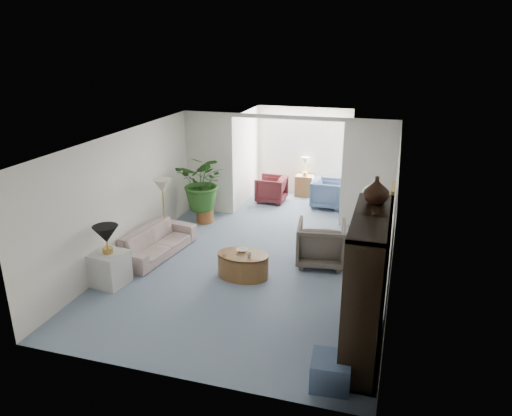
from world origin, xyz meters
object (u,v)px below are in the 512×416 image
(framed_picture, at_px, (393,201))
(coffee_bowl, at_px, (242,250))
(entertainment_cabinet, at_px, (367,286))
(plant_pot, at_px, (205,215))
(end_table, at_px, (110,269))
(sunroom_chair_blue, at_px, (328,193))
(sofa, at_px, (156,242))
(sunroom_table, at_px, (304,186))
(cabinet_urn, at_px, (376,190))
(coffee_cup, at_px, (249,255))
(side_table_dark, at_px, (359,248))
(wingback_chair, at_px, (321,243))
(coffee_table, at_px, (243,265))
(sunroom_chair_maroon, at_px, (271,189))
(table_lamp, at_px, (106,234))
(floor_lamp, at_px, (162,186))
(ottoman, at_px, (331,372))

(framed_picture, xyz_separation_m, coffee_bowl, (-2.55, 0.11, -1.23))
(entertainment_cabinet, xyz_separation_m, plant_pot, (-4.00, 4.03, -0.85))
(end_table, bearing_deg, framed_picture, 11.32)
(sunroom_chair_blue, bearing_deg, sofa, 144.48)
(coffee_bowl, relative_size, sunroom_table, 0.34)
(cabinet_urn, bearing_deg, coffee_cup, 153.80)
(framed_picture, relative_size, end_table, 0.83)
(side_table_dark, bearing_deg, sunroom_chair_blue, 109.37)
(sofa, xyz_separation_m, wingback_chair, (3.23, 0.54, 0.14))
(coffee_cup, relative_size, cabinet_urn, 0.25)
(sofa, xyz_separation_m, sunroom_table, (2.10, 4.64, 0.01))
(cabinet_urn, bearing_deg, coffee_table, 153.27)
(framed_picture, height_order, sunroom_chair_maroon, framed_picture)
(plant_pot, xyz_separation_m, sunroom_chair_maroon, (1.12, 1.91, 0.18))
(end_table, distance_m, entertainment_cabinet, 4.54)
(framed_picture, xyz_separation_m, sofa, (-4.46, 0.42, -1.42))
(framed_picture, height_order, coffee_table, framed_picture)
(framed_picture, distance_m, plant_pot, 5.10)
(sofa, xyz_separation_m, table_lamp, (-0.20, -1.35, 0.68))
(wingback_chair, relative_size, sunroom_chair_maroon, 1.22)
(coffee_cup, height_order, side_table_dark, side_table_dark)
(cabinet_urn, distance_m, sunroom_table, 6.82)
(floor_lamp, height_order, entertainment_cabinet, entertainment_cabinet)
(table_lamp, height_order, ottoman, table_lamp)
(coffee_table, bearing_deg, coffee_cup, -33.69)
(coffee_bowl, relative_size, cabinet_urn, 0.54)
(table_lamp, xyz_separation_m, coffee_bowl, (2.11, 1.04, -0.48))
(plant_pot, bearing_deg, table_lamp, -97.43)
(wingback_chair, distance_m, sunroom_chair_maroon, 3.84)
(side_table_dark, bearing_deg, sofa, -167.98)
(wingback_chair, bearing_deg, sunroom_table, -82.01)
(side_table_dark, height_order, plant_pot, side_table_dark)
(sofa, distance_m, coffee_table, 2.00)
(coffee_table, distance_m, side_table_dark, 2.33)
(plant_pot, bearing_deg, sunroom_chair_maroon, 59.59)
(framed_picture, distance_m, sunroom_chair_maroon, 5.48)
(coffee_bowl, bearing_deg, coffee_table, -63.43)
(sofa, height_order, entertainment_cabinet, entertainment_cabinet)
(coffee_cup, distance_m, sunroom_table, 5.15)
(table_lamp, xyz_separation_m, side_table_dark, (4.13, 2.19, -0.67))
(sunroom_chair_blue, bearing_deg, coffee_bowl, 168.08)
(end_table, distance_m, sunroom_chair_blue, 6.06)
(wingback_chair, relative_size, side_table_dark, 1.61)
(floor_lamp, bearing_deg, plant_pot, 74.83)
(floor_lamp, relative_size, coffee_bowl, 1.82)
(coffee_cup, distance_m, side_table_dark, 2.27)
(framed_picture, xyz_separation_m, floor_lamp, (-4.59, 1.06, -0.45))
(floor_lamp, relative_size, sunroom_chair_maroon, 0.48)
(entertainment_cabinet, relative_size, sunroom_chair_maroon, 2.67)
(plant_pot, relative_size, sunroom_chair_maroon, 0.53)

